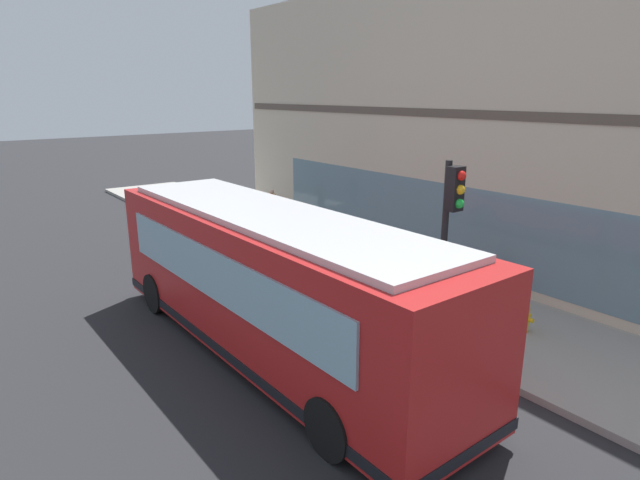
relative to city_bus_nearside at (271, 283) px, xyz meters
name	(u,v)px	position (x,y,z in m)	size (l,w,h in m)	color
ground	(237,323)	(0.07, 1.73, -1.55)	(120.00, 120.00, 0.00)	#262628
sidewalk_curb	(377,280)	(4.70, 1.73, -1.48)	(4.06, 40.00, 0.15)	#9E9991
building_corner	(509,124)	(10.58, 1.73, 2.79)	(7.76, 20.66, 8.71)	beige
city_bus_nearside	(271,283)	(0.00, 0.00, 0.00)	(2.68, 10.06, 3.07)	red
traffic_light_near_corner	(450,219)	(3.04, -2.08, 1.32)	(0.32, 0.49, 3.90)	black
fire_hydrant	(524,316)	(4.87, -2.87, -1.04)	(0.35, 0.35, 0.74)	yellow
pedestrian_walking_along_curb	(243,209)	(3.99, 8.32, -0.39)	(0.32, 0.32, 1.75)	silver
pedestrian_near_building_entrance	(272,206)	(5.49, 8.69, -0.53)	(0.32, 0.32, 1.54)	#99994C
newspaper_vending_box	(475,278)	(5.88, -0.76, -0.95)	(0.44, 0.43, 0.90)	#BF3F19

